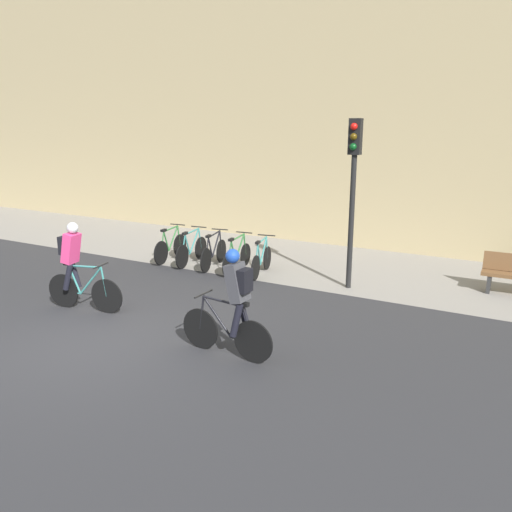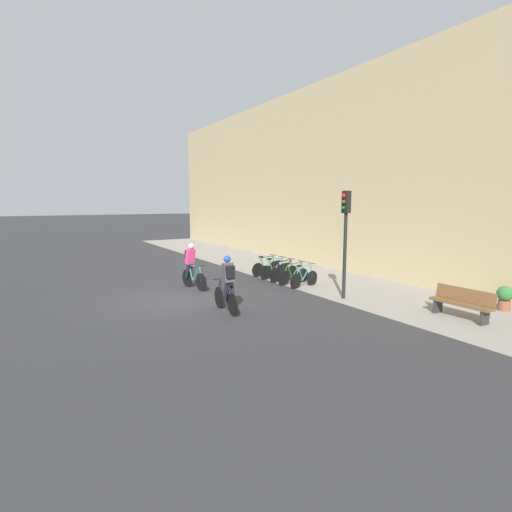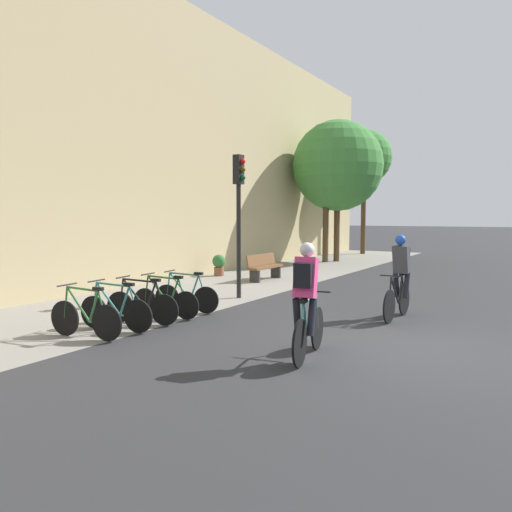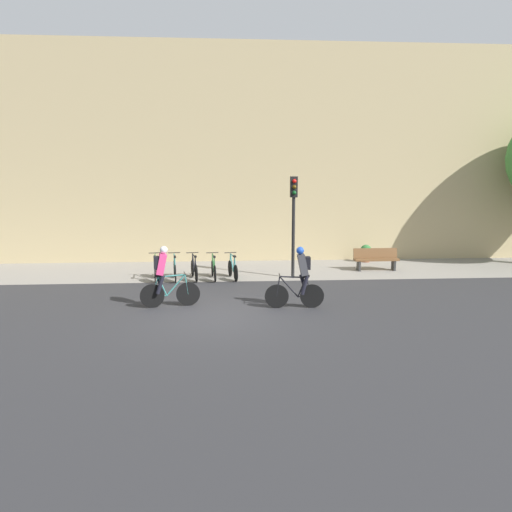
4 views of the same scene
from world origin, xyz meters
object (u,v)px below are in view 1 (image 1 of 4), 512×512
parked_bike_2 (214,253)px  parked_bike_3 (237,256)px  parked_bike_4 (262,260)px  traffic_light_pole (353,174)px  parked_bike_0 (171,247)px  parked_bike_1 (192,250)px  cyclist_pink (75,264)px  cyclist_grey (234,301)px

parked_bike_2 → parked_bike_3: bearing=-0.1°
parked_bike_4 → traffic_light_pole: (2.25, 0.02, 2.22)m
parked_bike_0 → parked_bike_1: 0.71m
parked_bike_2 → traffic_light_pole: (3.68, 0.02, 2.22)m
cyclist_pink → parked_bike_1: size_ratio=1.07×
parked_bike_2 → cyclist_grey: bearing=-53.1°
parked_bike_1 → parked_bike_3: parked_bike_1 is taller
cyclist_grey → parked_bike_0: size_ratio=1.11×
cyclist_pink → parked_bike_0: (-0.77, 3.96, -0.55)m
parked_bike_2 → traffic_light_pole: 4.29m
parked_bike_4 → traffic_light_pole: traffic_light_pole is taller
parked_bike_0 → parked_bike_3: size_ratio=0.97×
cyclist_grey → parked_bike_4: (-1.83, 4.33, -0.57)m
cyclist_pink → parked_bike_3: size_ratio=1.08×
cyclist_pink → parked_bike_4: 4.51m
cyclist_grey → parked_bike_2: size_ratio=1.08×
parked_bike_0 → parked_bike_4: 2.85m
parked_bike_3 → parked_bike_1: bearing=180.0°
parked_bike_1 → parked_bike_4: size_ratio=1.06×
parked_bike_4 → parked_bike_1: bearing=-180.0°
parked_bike_0 → parked_bike_1: size_ratio=0.97×
parked_bike_1 → parked_bike_2: bearing=0.0°
parked_bike_2 → parked_bike_3: (0.71, -0.00, -0.01)m
cyclist_pink → cyclist_grey: 3.93m
cyclist_pink → parked_bike_2: (0.66, 3.96, -0.56)m
cyclist_grey → traffic_light_pole: 4.67m
cyclist_grey → parked_bike_3: (-2.54, 4.33, -0.57)m
parked_bike_0 → parked_bike_3: parked_bike_0 is taller
parked_bike_1 → parked_bike_4: (2.14, 0.00, -0.01)m
cyclist_grey → parked_bike_2: cyclist_grey is taller
cyclist_pink → parked_bike_4: (2.08, 3.96, -0.57)m
cyclist_grey → parked_bike_0: cyclist_grey is taller
parked_bike_3 → traffic_light_pole: traffic_light_pole is taller
parked_bike_4 → parked_bike_0: bearing=180.0°
parked_bike_0 → parked_bike_4: size_ratio=1.02×
parked_bike_2 → parked_bike_0: bearing=180.0°
parked_bike_3 → traffic_light_pole: (2.96, 0.02, 2.22)m
parked_bike_1 → parked_bike_3: (1.43, -0.00, -0.01)m
parked_bike_4 → traffic_light_pole: 3.17m
parked_bike_3 → parked_bike_4: bearing=0.1°
parked_bike_3 → traffic_light_pole: 3.71m
cyclist_pink → parked_bike_2: cyclist_pink is taller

